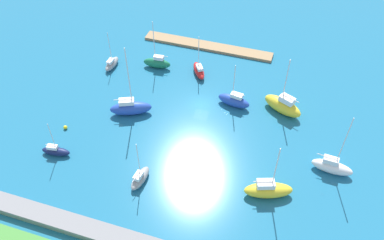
% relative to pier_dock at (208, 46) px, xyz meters
% --- Properties ---
extents(water, '(160.00, 160.00, 0.00)m').
position_rel_pier_dock_xyz_m(water, '(-4.00, 17.61, -0.28)').
color(water, '#1E668C').
rests_on(water, ground).
extents(pier_dock, '(27.47, 2.93, 0.56)m').
position_rel_pier_dock_xyz_m(pier_dock, '(0.00, 0.00, 0.00)').
color(pier_dock, '#997A56').
rests_on(pier_dock, ground).
extents(sailboat_gray_outer_mooring, '(1.65, 4.71, 7.70)m').
position_rel_pier_dock_xyz_m(sailboat_gray_outer_mooring, '(16.22, 12.39, 0.54)').
color(sailboat_gray_outer_mooring, gray).
rests_on(sailboat_gray_outer_mooring, water).
extents(sailboat_yellow_along_channel, '(7.43, 4.55, 10.14)m').
position_rel_pier_dock_xyz_m(sailboat_yellow_along_channel, '(-18.68, 33.21, 0.95)').
color(sailboat_yellow_along_channel, yellow).
rests_on(sailboat_yellow_along_channel, water).
extents(sailboat_blue_lone_south, '(6.13, 2.88, 8.74)m').
position_rel_pier_dock_xyz_m(sailboat_blue_lone_south, '(-9.50, 15.98, 0.90)').
color(sailboat_blue_lone_south, '#2347B2').
rests_on(sailboat_blue_lone_south, water).
extents(sailboat_white_off_beacon, '(6.26, 2.35, 11.56)m').
position_rel_pier_dock_xyz_m(sailboat_white_off_beacon, '(-27.14, 26.00, 0.88)').
color(sailboat_white_off_beacon, white).
rests_on(sailboat_white_off_beacon, water).
extents(sailboat_navy_by_breakwater, '(4.75, 2.08, 6.87)m').
position_rel_pier_dock_xyz_m(sailboat_navy_by_breakwater, '(14.67, 35.80, 0.49)').
color(sailboat_navy_by_breakwater, '#141E4C').
rests_on(sailboat_navy_by_breakwater, water).
extents(sailboat_green_inner_mooring, '(5.58, 2.07, 10.33)m').
position_rel_pier_dock_xyz_m(sailboat_green_inner_mooring, '(7.57, 9.79, 0.89)').
color(sailboat_green_inner_mooring, '#19724C').
rests_on(sailboat_green_inner_mooring, water).
extents(sailboat_red_mid_basin, '(4.22, 5.36, 8.36)m').
position_rel_pier_dock_xyz_m(sailboat_red_mid_basin, '(-0.91, 9.31, 0.64)').
color(sailboat_red_mid_basin, red).
rests_on(sailboat_red_mid_basin, water).
extents(sailboat_gray_lone_north, '(2.15, 4.77, 8.06)m').
position_rel_pier_dock_xyz_m(sailboat_gray_lone_north, '(-0.17, 36.66, 0.56)').
color(sailboat_gray_lone_north, gray).
rests_on(sailboat_gray_lone_north, water).
extents(sailboat_yellow_west_end, '(7.60, 5.33, 11.02)m').
position_rel_pier_dock_xyz_m(sailboat_yellow_west_end, '(-17.99, 14.97, 1.21)').
color(sailboat_yellow_west_end, yellow).
rests_on(sailboat_yellow_west_end, water).
extents(sailboat_blue_far_south, '(7.53, 5.01, 13.75)m').
position_rel_pier_dock_xyz_m(sailboat_blue_far_south, '(7.13, 23.54, 1.10)').
color(sailboat_blue_far_south, '#2347B2').
rests_on(sailboat_blue_far_south, water).
extents(mooring_buoy_yellow, '(0.66, 0.66, 0.66)m').
position_rel_pier_dock_xyz_m(mooring_buoy_yellow, '(16.19, 30.40, 0.05)').
color(mooring_buoy_yellow, yellow).
rests_on(mooring_buoy_yellow, water).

